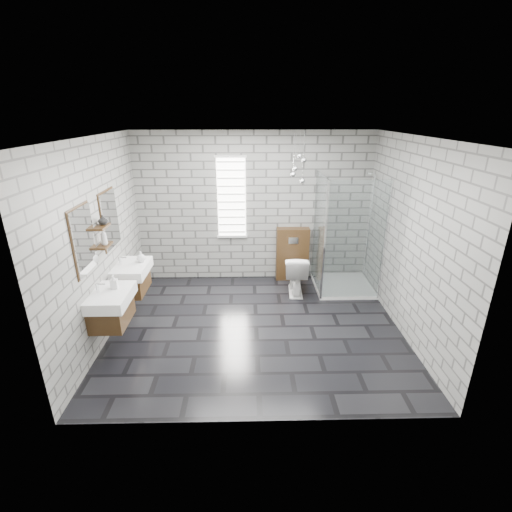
{
  "coord_description": "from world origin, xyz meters",
  "views": [
    {
      "loc": [
        -0.11,
        -4.74,
        2.99
      ],
      "look_at": [
        0.01,
        0.35,
        0.99
      ],
      "focal_mm": 26.0,
      "sensor_mm": 36.0,
      "label": 1
    }
  ],
  "objects_px": {
    "vanity_left": "(108,299)",
    "toilet": "(296,274)",
    "shower_enclosure": "(341,264)",
    "vanity_right": "(129,270)",
    "cistern_panel": "(292,254)"
  },
  "relations": [
    {
      "from": "vanity_left",
      "to": "vanity_right",
      "type": "relative_size",
      "value": 1.0
    },
    {
      "from": "vanity_left",
      "to": "toilet",
      "type": "relative_size",
      "value": 2.22
    },
    {
      "from": "vanity_left",
      "to": "shower_enclosure",
      "type": "distance_m",
      "value": 3.81
    },
    {
      "from": "cistern_panel",
      "to": "shower_enclosure",
      "type": "distance_m",
      "value": 0.94
    },
    {
      "from": "vanity_left",
      "to": "toilet",
      "type": "height_order",
      "value": "vanity_left"
    },
    {
      "from": "vanity_left",
      "to": "shower_enclosure",
      "type": "bearing_deg",
      "value": 26.2
    },
    {
      "from": "vanity_right",
      "to": "shower_enclosure",
      "type": "bearing_deg",
      "value": 12.69
    },
    {
      "from": "vanity_right",
      "to": "cistern_panel",
      "type": "height_order",
      "value": "vanity_right"
    },
    {
      "from": "vanity_right",
      "to": "shower_enclosure",
      "type": "height_order",
      "value": "shower_enclosure"
    },
    {
      "from": "vanity_right",
      "to": "toilet",
      "type": "relative_size",
      "value": 2.22
    },
    {
      "from": "vanity_left",
      "to": "shower_enclosure",
      "type": "height_order",
      "value": "shower_enclosure"
    },
    {
      "from": "shower_enclosure",
      "to": "toilet",
      "type": "distance_m",
      "value": 0.8
    },
    {
      "from": "vanity_right",
      "to": "cistern_panel",
      "type": "relative_size",
      "value": 1.57
    },
    {
      "from": "shower_enclosure",
      "to": "vanity_right",
      "type": "bearing_deg",
      "value": -167.31
    },
    {
      "from": "vanity_right",
      "to": "shower_enclosure",
      "type": "relative_size",
      "value": 0.77
    }
  ]
}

